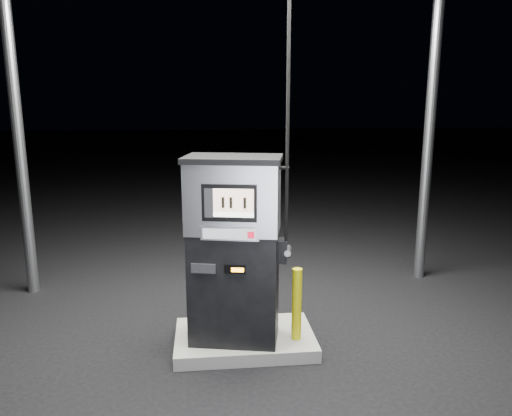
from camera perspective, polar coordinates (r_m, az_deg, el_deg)
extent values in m
plane|color=black|center=(6.06, -1.31, -15.41)|extent=(80.00, 80.00, 0.00)
cube|color=slate|center=(6.02, -1.31, -14.78)|extent=(1.60, 1.00, 0.15)
cylinder|color=gray|center=(7.79, -25.49, 7.01)|extent=(0.16, 0.16, 4.50)
cylinder|color=gray|center=(8.12, 19.15, 7.71)|extent=(0.16, 0.16, 4.50)
cube|color=black|center=(5.63, -2.49, -8.89)|extent=(1.06, 0.74, 1.27)
cube|color=silver|center=(5.34, -2.59, 1.26)|extent=(1.08, 0.77, 0.76)
cube|color=black|center=(5.28, -2.64, 5.63)|extent=(1.13, 0.82, 0.06)
cube|color=black|center=(5.06, -3.08, 0.56)|extent=(0.56, 0.15, 0.38)
cube|color=beige|center=(5.03, -2.60, 0.85)|extent=(0.41, 0.09, 0.24)
cube|color=white|center=(5.06, -2.59, -0.78)|extent=(0.41, 0.09, 0.05)
cube|color=silver|center=(5.14, -3.04, -2.98)|extent=(0.60, 0.16, 0.14)
cube|color=gray|center=(5.12, -3.07, -3.03)|extent=(0.55, 0.12, 0.11)
cube|color=red|center=(5.09, -0.59, -3.11)|extent=(0.07, 0.02, 0.07)
cube|color=black|center=(5.25, -2.44, -7.03)|extent=(0.22, 0.07, 0.09)
cube|color=orange|center=(5.23, -2.12, -7.09)|extent=(0.13, 0.03, 0.05)
cube|color=black|center=(5.30, -6.04, -6.88)|extent=(0.26, 0.08, 0.10)
cube|color=black|center=(5.44, 3.03, -4.88)|extent=(0.14, 0.20, 0.25)
cylinder|color=gray|center=(5.44, 3.67, -4.89)|extent=(0.12, 0.23, 0.07)
cylinder|color=black|center=(5.14, 3.69, 13.23)|extent=(0.04, 0.04, 3.14)
cylinder|color=#C4BF0A|center=(5.63, -6.88, -10.96)|extent=(0.13, 0.13, 0.91)
cylinder|color=#C4BF0A|center=(5.72, 4.68, -10.89)|extent=(0.15, 0.15, 0.84)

